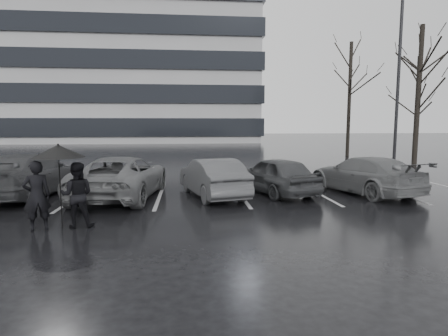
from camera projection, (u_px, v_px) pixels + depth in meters
ground at (231, 210)px, 10.83m from camera, size 160.00×160.00×0.00m
office_building at (43, 41)px, 54.40m from camera, size 61.00×26.00×29.00m
car_main at (275, 175)px, 13.27m from camera, size 2.72×4.17×1.32m
car_west_a at (212, 177)px, 12.79m from camera, size 2.32×4.18×1.31m
car_west_b at (122, 177)px, 12.60m from camera, size 2.92×5.26×1.39m
car_west_c at (29, 175)px, 12.83m from camera, size 2.45×5.19×1.46m
car_east at (363, 175)px, 13.35m from camera, size 3.13×4.90×1.32m
pedestrian_left at (37, 196)px, 8.66m from camera, size 0.71×0.61×1.64m
pedestrian_right at (77, 195)px, 8.95m from camera, size 0.81×0.65×1.57m
umbrella at (58, 151)px, 8.80m from camera, size 1.19×1.19×2.02m
lamp_post at (398, 94)px, 17.73m from camera, size 0.46×0.46×8.50m
stall_stripes at (200, 194)px, 13.23m from camera, size 19.72×5.00×0.00m
tree_east at (418, 97)px, 21.42m from camera, size 0.26×0.26×8.00m
tree_ne at (417, 108)px, 25.67m from camera, size 0.26×0.26×7.00m
tree_north at (349, 100)px, 28.20m from camera, size 0.26×0.26×8.50m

